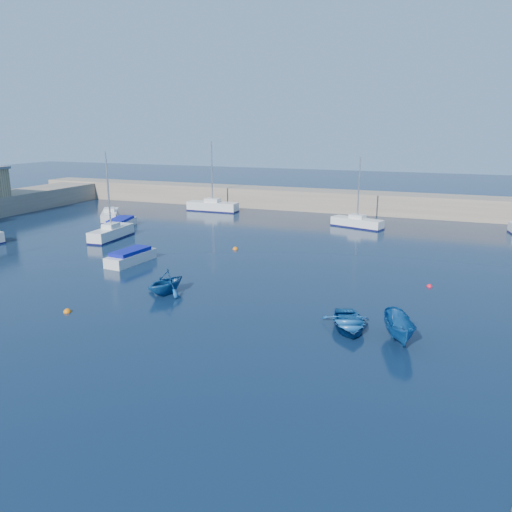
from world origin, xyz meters
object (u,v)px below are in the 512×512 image
(sailboat_5, at_px, (213,206))
(dinghy_right, at_px, (399,328))
(dinghy_center, at_px, (348,323))
(dinghy_left, at_px, (166,282))
(motorboat_2, at_px, (121,223))
(motorboat_1, at_px, (131,257))
(sailboat_4, at_px, (110,215))
(sailboat_3, at_px, (111,233))
(sailboat_6, at_px, (357,222))

(sailboat_5, xyz_separation_m, dinghy_right, (27.05, -33.72, 0.03))
(dinghy_center, distance_m, dinghy_left, 12.52)
(sailboat_5, height_order, dinghy_right, sailboat_5)
(motorboat_2, bearing_deg, motorboat_1, -65.87)
(motorboat_2, bearing_deg, sailboat_5, 57.51)
(motorboat_2, bearing_deg, sailboat_4, 123.74)
(sailboat_3, bearing_deg, dinghy_center, -32.12)
(sailboat_5, relative_size, sailboat_6, 1.17)
(sailboat_4, bearing_deg, dinghy_center, -68.35)
(sailboat_5, xyz_separation_m, motorboat_2, (-4.44, -13.85, -0.15))
(sailboat_5, relative_size, dinghy_center, 2.38)
(motorboat_2, relative_size, dinghy_left, 1.77)
(sailboat_5, bearing_deg, sailboat_6, -102.63)
(motorboat_1, distance_m, motorboat_2, 15.34)
(dinghy_center, bearing_deg, motorboat_1, 140.04)
(sailboat_5, relative_size, dinghy_left, 2.86)
(dinghy_left, height_order, dinghy_right, dinghy_left)
(sailboat_4, relative_size, motorboat_1, 1.68)
(sailboat_5, bearing_deg, sailboat_4, 138.73)
(dinghy_center, xyz_separation_m, dinghy_left, (-12.41, 1.61, 0.44))
(motorboat_1, bearing_deg, sailboat_5, 107.09)
(sailboat_3, xyz_separation_m, sailboat_5, (1.90, 18.87, 0.04))
(sailboat_6, bearing_deg, dinghy_right, -147.89)
(sailboat_6, height_order, motorboat_1, sailboat_6)
(sailboat_3, relative_size, sailboat_6, 1.02)
(dinghy_center, xyz_separation_m, dinghy_right, (2.73, -0.58, 0.30))
(sailboat_5, height_order, sailboat_6, sailboat_5)
(sailboat_5, relative_size, motorboat_2, 1.62)
(sailboat_6, relative_size, motorboat_2, 1.38)
(sailboat_5, bearing_deg, motorboat_2, 161.79)
(sailboat_3, distance_m, sailboat_5, 18.96)
(sailboat_3, height_order, sailboat_4, sailboat_4)
(sailboat_5, height_order, motorboat_1, sailboat_5)
(dinghy_center, bearing_deg, sailboat_5, 107.30)
(sailboat_5, xyz_separation_m, motorboat_1, (5.18, -25.80, -0.13))
(motorboat_1, bearing_deg, dinghy_left, -34.70)
(sailboat_3, xyz_separation_m, dinghy_right, (28.94, -14.85, 0.07))
(motorboat_1, distance_m, dinghy_right, 23.25)
(sailboat_5, bearing_deg, dinghy_left, -159.75)
(sailboat_4, relative_size, sailboat_5, 0.89)
(dinghy_left, relative_size, dinghy_right, 0.87)
(dinghy_left, xyz_separation_m, dinghy_right, (15.14, -2.19, -0.13))
(motorboat_1, xyz_separation_m, dinghy_center, (19.13, -7.34, -0.14))
(sailboat_6, relative_size, dinghy_center, 2.04)
(sailboat_4, height_order, dinghy_right, sailboat_4)
(motorboat_2, xyz_separation_m, dinghy_right, (31.49, -19.87, 0.19))
(sailboat_3, xyz_separation_m, sailboat_4, (-6.81, 8.79, -0.07))
(dinghy_right, bearing_deg, motorboat_2, 129.86)
(dinghy_center, relative_size, dinghy_right, 1.04)
(motorboat_2, height_order, dinghy_left, dinghy_left)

